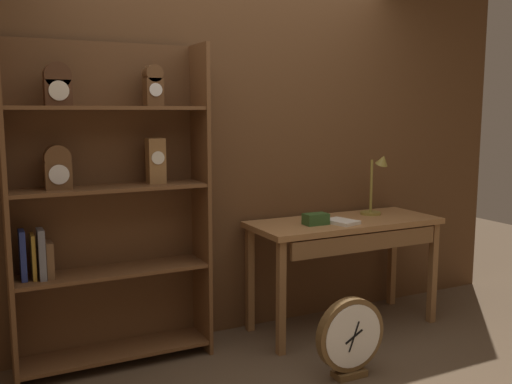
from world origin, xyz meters
name	(u,v)px	position (x,y,z in m)	size (l,w,h in m)	color
back_wood_panel	(232,150)	(0.00, 1.26, 1.30)	(4.80, 0.05, 2.60)	brown
bookshelf	(105,204)	(-0.93, 1.07, 1.01)	(1.19, 0.32, 1.99)	brown
workbench	(346,234)	(0.73, 0.89, 0.70)	(1.39, 0.56, 0.80)	#9E6B3D
desk_lamp	(376,184)	(1.07, 0.99, 1.03)	(0.19, 0.19, 0.46)	olive
toolbox_small	(316,219)	(0.46, 0.87, 0.84)	(0.17, 0.10, 0.08)	#2D5123
open_repair_manual	(341,222)	(0.64, 0.82, 0.81)	(0.16, 0.22, 0.03)	silver
round_clock_large	(350,337)	(0.31, 0.23, 0.25)	(0.45, 0.11, 0.49)	brown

